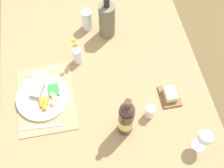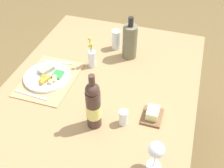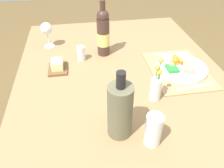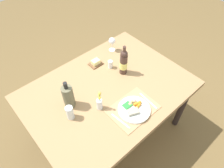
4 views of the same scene
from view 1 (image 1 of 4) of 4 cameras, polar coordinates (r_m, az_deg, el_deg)
The scene contains 13 objects.
ground_plane at distance 2.19m, azimuth -1.21°, elevation -10.08°, with size 8.00×8.00×0.00m, color brown.
dining_table at distance 1.55m, azimuth -1.69°, elevation -1.77°, with size 1.50×1.10×0.77m.
placemat at distance 1.49m, azimuth -13.47°, elevation -2.80°, with size 0.40×0.29×0.01m, color tan.
dinner_plate at distance 1.48m, azimuth -14.07°, elevation -2.51°, with size 0.27×0.27×0.05m.
fork at distance 1.57m, azimuth -14.55°, elevation 2.38°, with size 0.01×0.19×0.01m, color silver.
knife at distance 1.42m, azimuth -14.28°, elevation -8.56°, with size 0.01×0.21×0.01m, color silver.
salt_shaker at distance 1.39m, azimuth 7.87°, elevation -5.71°, with size 0.05×0.05×0.08m, color white.
butter_dish at distance 1.47m, azimuth 11.94°, elevation -2.17°, with size 0.13×0.10×0.06m.
wine_bottle at distance 1.26m, azimuth 2.94°, elevation -7.17°, with size 0.07×0.07×0.32m.
water_tumbler at distance 1.68m, azimuth -5.19°, elevation 12.88°, with size 0.06×0.06×0.13m.
cooler_bottle at distance 1.60m, azimuth -1.05°, elevation 13.08°, with size 0.09×0.09×0.28m.
wine_glass at distance 1.32m, azimuth 18.66°, elevation -10.48°, with size 0.07×0.07×0.16m.
flower_vase at distance 1.52m, azimuth -7.20°, elevation 6.13°, with size 0.05×0.05×0.21m.
Camera 1 is at (0.70, -0.08, 2.08)m, focal length 44.22 mm.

